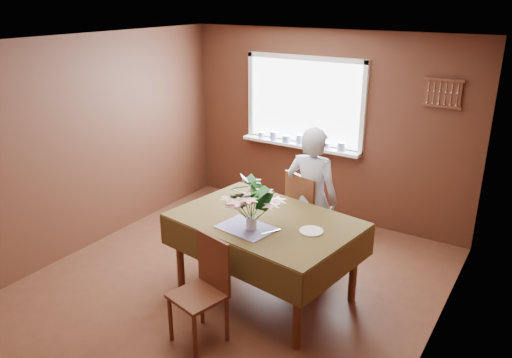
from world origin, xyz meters
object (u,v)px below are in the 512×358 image
Objects in this scene: chair_far at (307,214)px; flower_bouquet at (251,201)px; dining_table at (265,228)px; chair_near at (205,286)px; seated_woman at (312,198)px.

flower_bouquet is at bearing 110.19° from chair_far.
dining_table is at bearing 93.96° from flower_bouquet.
chair_near is 0.59× the size of seated_woman.
chair_far is 1.27m from flower_bouquet.
dining_table is 0.48m from flower_bouquet.
chair_near is 1.69m from seated_woman.
chair_far is at bearing 99.66° from chair_near.
seated_woman is at bearing 84.85° from flower_bouquet.
dining_table is 1.18× the size of seated_woman.
chair_far is (0.03, 0.86, -0.17)m from dining_table.
seated_woman is (0.21, 1.65, 0.28)m from chair_near.
chair_far reaches higher than chair_near.
chair_near is at bearing -87.82° from dining_table.
chair_far is 1.11× the size of chair_near.
chair_far is 2.06× the size of flower_bouquet.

